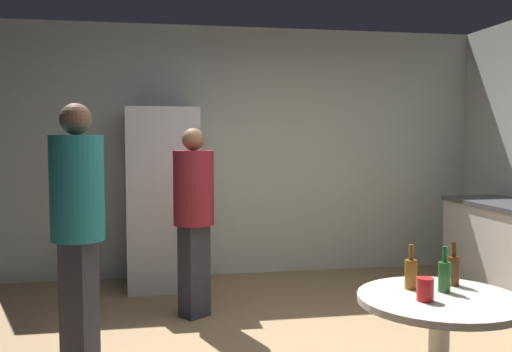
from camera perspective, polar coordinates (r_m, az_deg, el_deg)
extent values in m
cube|color=beige|center=(6.16, -1.02, 2.48)|extent=(5.32, 0.06, 2.70)
cube|color=silver|center=(5.69, -9.41, -2.25)|extent=(0.70, 0.65, 1.80)
cube|color=#262628|center=(5.35, -7.12, -1.65)|extent=(0.03, 0.03, 0.60)
cylinder|color=beige|center=(2.94, 18.23, -11.92)|extent=(0.80, 0.80, 0.03)
cylinder|color=#8C5919|center=(3.01, 15.49, -9.65)|extent=(0.06, 0.06, 0.15)
cylinder|color=#8C5919|center=(2.99, 15.54, -7.50)|extent=(0.02, 0.02, 0.08)
cylinder|color=#593314|center=(3.15, 19.48, -9.12)|extent=(0.06, 0.06, 0.15)
cylinder|color=#593314|center=(3.13, 19.53, -7.06)|extent=(0.02, 0.02, 0.08)
cylinder|color=#26662D|center=(3.01, 18.64, -9.73)|extent=(0.06, 0.06, 0.15)
cylinder|color=#26662D|center=(2.98, 18.69, -7.58)|extent=(0.02, 0.02, 0.08)
cylinder|color=red|center=(2.82, 16.86, -11.00)|extent=(0.08, 0.08, 0.11)
cube|color=#2D2D38|center=(3.89, -17.53, -12.42)|extent=(0.24, 0.27, 0.85)
cylinder|color=#1E727A|center=(3.75, -17.77, -1.16)|extent=(0.44, 0.44, 0.67)
sphere|color=brown|center=(3.74, -17.92, 5.55)|extent=(0.20, 0.20, 0.20)
cube|color=#2D2D38|center=(4.79, -6.32, -9.58)|extent=(0.28, 0.27, 0.78)
cylinder|color=maroon|center=(4.67, -6.39, -1.20)|extent=(0.48, 0.48, 0.62)
sphere|color=#8C6647|center=(4.65, -6.42, 3.74)|extent=(0.19, 0.19, 0.19)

